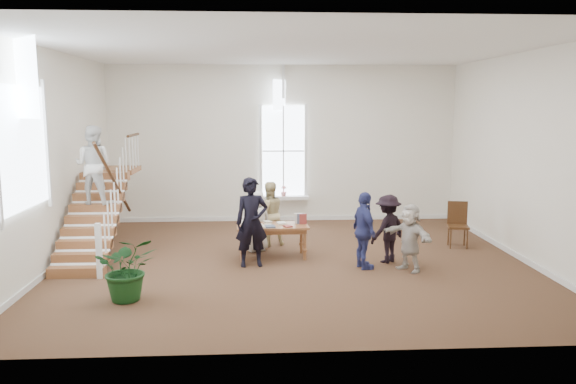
{
  "coord_description": "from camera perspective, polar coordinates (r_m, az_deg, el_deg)",
  "views": [
    {
      "loc": [
        -0.79,
        -11.74,
        3.34
      ],
      "look_at": [
        -0.1,
        0.4,
        1.47
      ],
      "focal_mm": 35.0,
      "sensor_mm": 36.0,
      "label": 1
    }
  ],
  "objects": [
    {
      "name": "staircase",
      "position": [
        13.1,
        -18.98,
        0.71
      ],
      "size": [
        1.1,
        4.1,
        2.92
      ],
      "color": "brown",
      "rests_on": "ground"
    },
    {
      "name": "ground",
      "position": [
        12.23,
        0.56,
        -7.11
      ],
      "size": [
        10.0,
        10.0,
        0.0
      ],
      "primitive_type": "plane",
      "color": "#4B2C1D",
      "rests_on": "ground"
    },
    {
      "name": "side_chair",
      "position": [
        14.03,
        16.86,
        -2.88
      ],
      "size": [
        0.55,
        0.55,
        1.08
      ],
      "rotation": [
        0.0,
        0.0,
        -0.2
      ],
      "color": "#341C0E",
      "rests_on": "ground"
    },
    {
      "name": "library_table",
      "position": [
        12.45,
        -1.78,
        -3.74
      ],
      "size": [
        1.61,
        0.87,
        0.8
      ],
      "rotation": [
        0.0,
        0.0,
        0.05
      ],
      "color": "brown",
      "rests_on": "ground"
    },
    {
      "name": "room_shell",
      "position": [
        16.42,
        -0.46,
        -1.57
      ],
      "size": [
        10.49,
        10.0,
        10.0
      ],
      "color": "white",
      "rests_on": "ground"
    },
    {
      "name": "woman_cluster_a",
      "position": [
        11.67,
        7.75,
        -3.91
      ],
      "size": [
        0.59,
        1.0,
        1.6
      ],
      "primitive_type": "imported",
      "rotation": [
        0.0,
        0.0,
        1.8
      ],
      "color": "navy",
      "rests_on": "ground"
    },
    {
      "name": "floor_plant",
      "position": [
        10.15,
        -15.98,
        -7.46
      ],
      "size": [
        1.17,
        1.06,
        1.14
      ],
      "primitive_type": "imported",
      "rotation": [
        0.0,
        0.0,
        0.18
      ],
      "color": "#123814",
      "rests_on": "ground"
    },
    {
      "name": "woman_cluster_b",
      "position": [
        12.24,
        10.1,
        -3.69
      ],
      "size": [
        1.09,
        1.01,
        1.47
      ],
      "primitive_type": "imported",
      "rotation": [
        0.0,
        0.0,
        3.79
      ],
      "color": "black",
      "rests_on": "ground"
    },
    {
      "name": "elderly_woman",
      "position": [
        13.01,
        -3.22,
        -2.94
      ],
      "size": [
        0.82,
        0.7,
        1.42
      ],
      "primitive_type": "imported",
      "rotation": [
        0.0,
        0.0,
        3.57
      ],
      "color": "silver",
      "rests_on": "ground"
    },
    {
      "name": "person_yellow",
      "position": [
        13.49,
        -1.95,
        -2.22
      ],
      "size": [
        0.89,
        0.78,
        1.55
      ],
      "primitive_type": "imported",
      "rotation": [
        0.0,
        0.0,
        3.44
      ],
      "color": "#CFBB81",
      "rests_on": "ground"
    },
    {
      "name": "police_officer",
      "position": [
        11.74,
        -3.71,
        -3.08
      ],
      "size": [
        0.75,
        0.56,
        1.88
      ],
      "primitive_type": "imported",
      "rotation": [
        0.0,
        0.0,
        0.17
      ],
      "color": "black",
      "rests_on": "ground"
    },
    {
      "name": "woman_cluster_c",
      "position": [
        11.71,
        12.26,
        -4.52
      ],
      "size": [
        1.04,
        1.31,
        1.39
      ],
      "primitive_type": "imported",
      "rotation": [
        0.0,
        0.0,
        5.28
      ],
      "color": "beige",
      "rests_on": "ground"
    }
  ]
}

